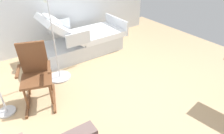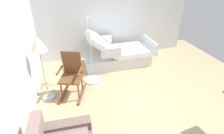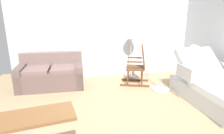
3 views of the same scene
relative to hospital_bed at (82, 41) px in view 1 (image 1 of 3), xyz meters
name	(u,v)px [view 1 (image 1 of 3)]	position (x,y,z in m)	size (l,w,h in m)	color
ground_plane	(132,88)	(-1.84, -0.08, -0.32)	(6.34, 6.34, 0.00)	tan
hospital_bed	(82,41)	(0.00, 0.00, 0.00)	(1.05, 2.07, 1.18)	silver
rocking_chair	(36,74)	(-1.14, 1.43, 0.19)	(0.87, 0.70, 1.05)	brown
iv_pole	(58,67)	(-0.71, 0.91, -0.07)	(0.44, 0.44, 1.69)	#B2B5BA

